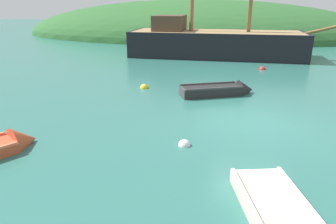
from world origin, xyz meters
TOP-DOWN VIEW (x-y plane):
  - ground_plane at (0.00, 0.00)m, footprint 120.00×120.00m
  - shore_hill at (-5.58, 30.08)m, footprint 43.63×23.21m
  - sailing_ship at (-2.14, 13.53)m, footprint 15.31×4.11m
  - rowboat_outer_left at (-1.20, 3.27)m, footprint 3.41×2.20m
  - buoy_white at (-2.01, -2.17)m, footprint 0.35×0.35m
  - buoy_red at (1.09, 9.25)m, footprint 0.38×0.38m
  - buoy_yellow at (-4.82, 3.64)m, footprint 0.40×0.40m

SIDE VIEW (x-z plane):
  - ground_plane at x=0.00m, z-range 0.00..0.00m
  - shore_hill at x=-5.58m, z-range -4.26..4.26m
  - buoy_white at x=-2.01m, z-range -0.18..0.18m
  - buoy_red at x=1.09m, z-range -0.19..0.19m
  - buoy_yellow at x=-4.82m, z-range -0.20..0.20m
  - rowboat_outer_left at x=-1.20m, z-range -0.32..0.60m
  - sailing_ship at x=-2.14m, z-range -4.84..6.24m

